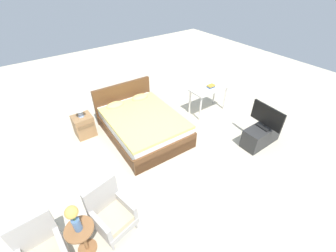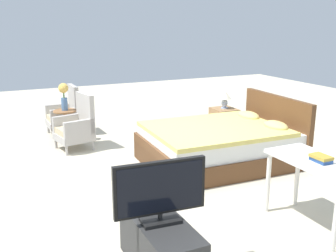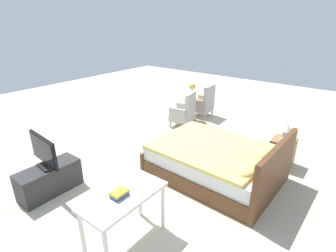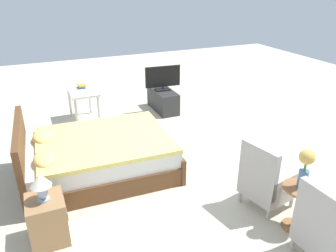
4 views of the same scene
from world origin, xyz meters
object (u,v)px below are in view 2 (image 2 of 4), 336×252
bed (222,144)px  nightstand (224,123)px  flower_vase (64,94)px  side_table (66,122)px  armchair_by_window_right (77,127)px  table_lamp (225,97)px  vanity_desk (317,170)px  tv_stand (160,246)px  tv_flatscreen (160,191)px  armchair_by_window_left (65,115)px  book_stack (321,158)px

bed → nightstand: bed is taller
bed → flower_vase: flower_vase is taller
side_table → flower_vase: flower_vase is taller
bed → armchair_by_window_right: 2.42m
table_lamp → vanity_desk: 3.31m
table_lamp → tv_stand: bearing=-40.3°
vanity_desk → side_table: bearing=-157.3°
armchair_by_window_right → nightstand: bearing=79.8°
bed → tv_flatscreen: (2.04, -1.92, 0.44)m
side_table → vanity_desk: vanity_desk is taller
side_table → tv_flatscreen: 4.16m
bed → armchair_by_window_left: 3.16m
armchair_by_window_right → tv_flatscreen: tv_flatscreen is taller
tv_stand → vanity_desk: vanity_desk is taller
armchair_by_window_right → tv_flatscreen: size_ratio=1.18×
tv_stand → tv_flatscreen: 0.51m
armchair_by_window_right → tv_stand: armchair_by_window_right is taller
nightstand → vanity_desk: (3.16, -0.96, 0.35)m
book_stack → table_lamp: bearing=163.1°
side_table → book_stack: book_stack is taller
armchair_by_window_left → tv_flatscreen: tv_flatscreen is taller
vanity_desk → armchair_by_window_right: bearing=-155.9°
tv_stand → vanity_desk: size_ratio=0.92×
flower_vase → tv_flatscreen: (4.14, -0.02, -0.12)m
armchair_by_window_right → side_table: armchair_by_window_right is taller
tv_flatscreen → vanity_desk: tv_flatscreen is taller
tv_stand → book_stack: size_ratio=4.73×
armchair_by_window_right → nightstand: size_ratio=1.71×
tv_stand → nightstand: bearing=139.7°
armchair_by_window_left → vanity_desk: armchair_by_window_left is taller
table_lamp → tv_stand: table_lamp is taller
armchair_by_window_right → tv_flatscreen: bearing=-1.7°
bed → vanity_desk: (2.01, -0.18, 0.32)m
side_table → book_stack: 4.51m
armchair_by_window_left → nightstand: 2.97m
bed → flower_vase: size_ratio=4.60×
table_lamp → book_stack: bearing=-16.9°
bed → nightstand: 1.39m
bed → nightstand: size_ratio=4.07×
flower_vase → armchair_by_window_left: bearing=169.8°
armchair_by_window_right → vanity_desk: 3.99m
tv_flatscreen → book_stack: 1.73m
side_table → tv_flatscreen: bearing=-0.3°
armchair_by_window_right → table_lamp: size_ratio=2.79×
nightstand → tv_flatscreen: size_ratio=0.69×
armchair_by_window_right → vanity_desk: (3.63, 1.63, 0.25)m
flower_vase → table_lamp: 2.85m
side_table → tv_flatscreen: (4.14, -0.02, 0.38)m
armchair_by_window_left → flower_vase: 0.70m
nightstand → table_lamp: table_lamp is taller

